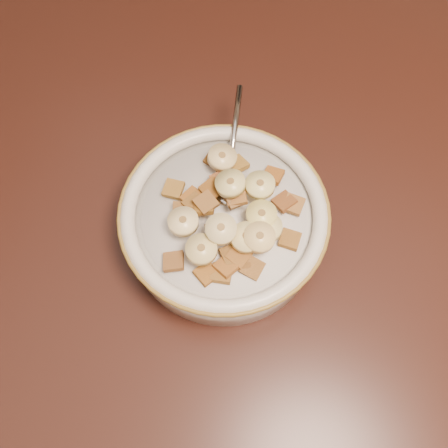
% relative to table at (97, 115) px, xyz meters
% --- Properties ---
extents(floor, '(4.00, 4.50, 0.10)m').
position_rel_table_xyz_m(floor, '(0.00, 0.00, -0.78)').
color(floor, '#422816').
rests_on(floor, ground).
extents(table, '(1.43, 0.94, 0.04)m').
position_rel_table_xyz_m(table, '(0.00, 0.00, 0.00)').
color(table, black).
rests_on(table, floor).
extents(cereal_bowl, '(0.21, 0.21, 0.05)m').
position_rel_table_xyz_m(cereal_bowl, '(0.23, -0.11, 0.05)').
color(cereal_bowl, silver).
rests_on(cereal_bowl, table).
extents(milk, '(0.18, 0.18, 0.00)m').
position_rel_table_xyz_m(milk, '(0.23, -0.11, 0.07)').
color(milk, silver).
rests_on(milk, cereal_bowl).
extents(spoon, '(0.05, 0.06, 0.01)m').
position_rel_table_xyz_m(spoon, '(0.22, -0.07, 0.08)').
color(spoon, '#A7A7A7').
rests_on(spoon, cereal_bowl).
extents(cereal_square_0, '(0.03, 0.03, 0.01)m').
position_rel_table_xyz_m(cereal_square_0, '(0.20, -0.11, 0.09)').
color(cereal_square_0, brown).
rests_on(cereal_square_0, milk).
extents(cereal_square_1, '(0.03, 0.02, 0.01)m').
position_rel_table_xyz_m(cereal_square_1, '(0.27, -0.12, 0.08)').
color(cereal_square_1, brown).
rests_on(cereal_square_1, milk).
extents(cereal_square_2, '(0.03, 0.03, 0.01)m').
position_rel_table_xyz_m(cereal_square_2, '(0.19, -0.12, 0.08)').
color(cereal_square_2, brown).
rests_on(cereal_square_2, milk).
extents(cereal_square_3, '(0.03, 0.03, 0.01)m').
position_rel_table_xyz_m(cereal_square_3, '(0.23, -0.13, 0.09)').
color(cereal_square_3, brown).
rests_on(cereal_square_3, milk).
extents(cereal_square_4, '(0.03, 0.03, 0.01)m').
position_rel_table_xyz_m(cereal_square_4, '(0.24, -0.17, 0.08)').
color(cereal_square_4, '#965C1C').
rests_on(cereal_square_4, milk).
extents(cereal_square_5, '(0.03, 0.03, 0.01)m').
position_rel_table_xyz_m(cereal_square_5, '(0.26, -0.15, 0.08)').
color(cereal_square_5, brown).
rests_on(cereal_square_5, milk).
extents(cereal_square_6, '(0.03, 0.03, 0.01)m').
position_rel_table_xyz_m(cereal_square_6, '(0.28, -0.07, 0.08)').
color(cereal_square_6, brown).
rests_on(cereal_square_6, milk).
extents(cereal_square_7, '(0.03, 0.03, 0.01)m').
position_rel_table_xyz_m(cereal_square_7, '(0.24, -0.09, 0.09)').
color(cereal_square_7, brown).
rests_on(cereal_square_7, milk).
extents(cereal_square_8, '(0.02, 0.02, 0.01)m').
position_rel_table_xyz_m(cereal_square_8, '(0.25, -0.17, 0.08)').
color(cereal_square_8, brown).
rests_on(cereal_square_8, milk).
extents(cereal_square_9, '(0.03, 0.03, 0.01)m').
position_rel_table_xyz_m(cereal_square_9, '(0.25, -0.15, 0.08)').
color(cereal_square_9, brown).
rests_on(cereal_square_9, milk).
extents(cereal_square_10, '(0.03, 0.03, 0.01)m').
position_rel_table_xyz_m(cereal_square_10, '(0.21, -0.11, 0.09)').
color(cereal_square_10, brown).
rests_on(cereal_square_10, milk).
extents(cereal_square_11, '(0.02, 0.02, 0.01)m').
position_rel_table_xyz_m(cereal_square_11, '(0.29, -0.07, 0.08)').
color(cereal_square_11, brown).
rests_on(cereal_square_11, milk).
extents(cereal_square_12, '(0.03, 0.03, 0.01)m').
position_rel_table_xyz_m(cereal_square_12, '(0.23, -0.09, 0.09)').
color(cereal_square_12, brown).
rests_on(cereal_square_12, milk).
extents(cereal_square_13, '(0.03, 0.03, 0.01)m').
position_rel_table_xyz_m(cereal_square_13, '(0.23, -0.09, 0.09)').
color(cereal_square_13, brown).
rests_on(cereal_square_13, milk).
extents(cereal_square_14, '(0.03, 0.03, 0.01)m').
position_rel_table_xyz_m(cereal_square_14, '(0.21, -0.07, 0.08)').
color(cereal_square_14, '#965A31').
rests_on(cereal_square_14, milk).
extents(cereal_square_15, '(0.02, 0.02, 0.01)m').
position_rel_table_xyz_m(cereal_square_15, '(0.30, -0.11, 0.08)').
color(cereal_square_15, '#98612D').
rests_on(cereal_square_15, milk).
extents(cereal_square_16, '(0.02, 0.02, 0.01)m').
position_rel_table_xyz_m(cereal_square_16, '(0.26, -0.05, 0.08)').
color(cereal_square_16, '#924A18').
rests_on(cereal_square_16, milk).
extents(cereal_square_17, '(0.03, 0.03, 0.01)m').
position_rel_table_xyz_m(cereal_square_17, '(0.21, -0.09, 0.09)').
color(cereal_square_17, brown).
rests_on(cereal_square_17, milk).
extents(cereal_square_18, '(0.02, 0.02, 0.01)m').
position_rel_table_xyz_m(cereal_square_18, '(0.19, -0.05, 0.08)').
color(cereal_square_18, brown).
rests_on(cereal_square_18, milk).
extents(cereal_square_19, '(0.03, 0.03, 0.01)m').
position_rel_table_xyz_m(cereal_square_19, '(0.25, -0.16, 0.08)').
color(cereal_square_19, '#944F1F').
rests_on(cereal_square_19, milk).
extents(cereal_square_20, '(0.02, 0.02, 0.01)m').
position_rel_table_xyz_m(cereal_square_20, '(0.28, -0.15, 0.08)').
color(cereal_square_20, brown).
rests_on(cereal_square_20, milk).
extents(cereal_square_21, '(0.03, 0.03, 0.01)m').
position_rel_table_xyz_m(cereal_square_21, '(0.21, -0.11, 0.09)').
color(cereal_square_21, brown).
rests_on(cereal_square_21, milk).
extents(cereal_square_22, '(0.03, 0.03, 0.01)m').
position_rel_table_xyz_m(cereal_square_22, '(0.20, -0.18, 0.08)').
color(cereal_square_22, brown).
rests_on(cereal_square_22, milk).
extents(cereal_square_23, '(0.03, 0.03, 0.01)m').
position_rel_table_xyz_m(cereal_square_23, '(0.26, -0.15, 0.08)').
color(cereal_square_23, brown).
rests_on(cereal_square_23, milk).
extents(cereal_square_24, '(0.03, 0.03, 0.01)m').
position_rel_table_xyz_m(cereal_square_24, '(0.22, -0.05, 0.08)').
color(cereal_square_24, olive).
rests_on(cereal_square_24, milk).
extents(cereal_square_25, '(0.02, 0.02, 0.01)m').
position_rel_table_xyz_m(cereal_square_25, '(0.17, -0.10, 0.08)').
color(cereal_square_25, olive).
rests_on(cereal_square_25, milk).
extents(cereal_square_26, '(0.03, 0.03, 0.01)m').
position_rel_table_xyz_m(cereal_square_26, '(0.19, -0.10, 0.08)').
color(cereal_square_26, brown).
rests_on(cereal_square_26, milk).
extents(banana_slice_0, '(0.04, 0.04, 0.01)m').
position_rel_table_xyz_m(banana_slice_0, '(0.20, -0.14, 0.09)').
color(banana_slice_0, '#F5E693').
rests_on(banana_slice_0, milk).
extents(banana_slice_1, '(0.04, 0.04, 0.02)m').
position_rel_table_xyz_m(banana_slice_1, '(0.20, -0.05, 0.09)').
color(banana_slice_1, '#C8B584').
rests_on(banana_slice_1, milk).
extents(banana_slice_2, '(0.04, 0.04, 0.01)m').
position_rel_table_xyz_m(banana_slice_2, '(0.24, -0.13, 0.10)').
color(banana_slice_2, beige).
rests_on(banana_slice_2, milk).
extents(banana_slice_3, '(0.04, 0.04, 0.01)m').
position_rel_table_xyz_m(banana_slice_3, '(0.26, -0.13, 0.09)').
color(banana_slice_3, '#FFF39A').
rests_on(banana_slice_3, milk).
extents(banana_slice_4, '(0.04, 0.04, 0.02)m').
position_rel_table_xyz_m(banana_slice_4, '(0.23, -0.08, 0.10)').
color(banana_slice_4, '#E1CD70').
rests_on(banana_slice_4, milk).
extents(banana_slice_5, '(0.04, 0.04, 0.01)m').
position_rel_table_xyz_m(banana_slice_5, '(0.27, -0.13, 0.10)').
color(banana_slice_5, '#E6C683').
rests_on(banana_slice_5, milk).
extents(banana_slice_6, '(0.04, 0.04, 0.01)m').
position_rel_table_xyz_m(banana_slice_6, '(0.27, -0.10, 0.09)').
color(banana_slice_6, '#EAD971').
rests_on(banana_slice_6, milk).
extents(banana_slice_7, '(0.04, 0.04, 0.01)m').
position_rel_table_xyz_m(banana_slice_7, '(0.25, -0.07, 0.10)').
color(banana_slice_7, '#FAF092').
rests_on(banana_slice_7, milk).
extents(banana_slice_8, '(0.04, 0.04, 0.01)m').
position_rel_table_xyz_m(banana_slice_8, '(0.23, -0.16, 0.10)').
color(banana_slice_8, '#DDD085').
rests_on(banana_slice_8, milk).
extents(banana_slice_9, '(0.04, 0.04, 0.01)m').
position_rel_table_xyz_m(banana_slice_9, '(0.28, -0.11, 0.09)').
color(banana_slice_9, '#D9D081').
rests_on(banana_slice_9, milk).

